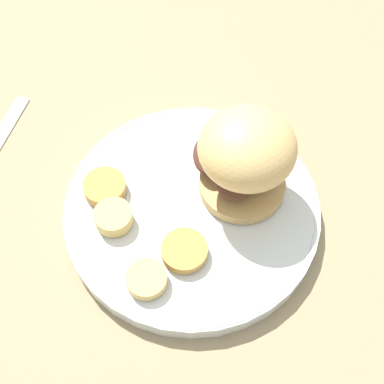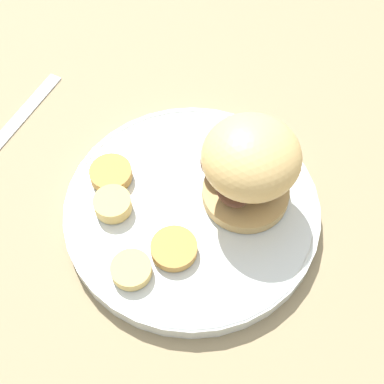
{
  "view_description": "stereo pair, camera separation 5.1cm",
  "coord_description": "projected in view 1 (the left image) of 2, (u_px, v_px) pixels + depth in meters",
  "views": [
    {
      "loc": [
        -0.22,
        -0.15,
        0.48
      ],
      "look_at": [
        0.0,
        0.0,
        0.05
      ],
      "focal_mm": 50.0,
      "sensor_mm": 36.0,
      "label": 1
    },
    {
      "loc": [
        -0.19,
        -0.19,
        0.48
      ],
      "look_at": [
        0.0,
        0.0,
        0.05
      ],
      "focal_mm": 50.0,
      "sensor_mm": 36.0,
      "label": 2
    }
  ],
  "objects": [
    {
      "name": "ground_plane",
      "position": [
        192.0,
        215.0,
        0.55
      ],
      "size": [
        4.0,
        4.0,
        0.0
      ],
      "primitive_type": "plane",
      "color": "#937F5B"
    },
    {
      "name": "potato_round_2",
      "position": [
        184.0,
        251.0,
        0.5
      ],
      "size": [
        0.04,
        0.04,
        0.01
      ],
      "primitive_type": "cylinder",
      "color": "#BC8942",
      "rests_on": "dinner_plate"
    },
    {
      "name": "potato_round_3",
      "position": [
        147.0,
        279.0,
        0.48
      ],
      "size": [
        0.04,
        0.04,
        0.01
      ],
      "primitive_type": "cylinder",
      "color": "#DBB766",
      "rests_on": "dinner_plate"
    },
    {
      "name": "potato_round_1",
      "position": [
        114.0,
        217.0,
        0.52
      ],
      "size": [
        0.04,
        0.04,
        0.02
      ],
      "primitive_type": "cylinder",
      "color": "#DBB766",
      "rests_on": "dinner_plate"
    },
    {
      "name": "dinner_plate",
      "position": [
        192.0,
        210.0,
        0.54
      ],
      "size": [
        0.26,
        0.26,
        0.02
      ],
      "color": "silver",
      "rests_on": "ground_plane"
    },
    {
      "name": "potato_round_0",
      "position": [
        105.0,
        187.0,
        0.54
      ],
      "size": [
        0.04,
        0.04,
        0.01
      ],
      "primitive_type": "cylinder",
      "color": "#BC8942",
      "rests_on": "dinner_plate"
    },
    {
      "name": "sandwich",
      "position": [
        245.0,
        156.0,
        0.5
      ],
      "size": [
        0.09,
        0.11,
        0.1
      ],
      "color": "tan",
      "rests_on": "dinner_plate"
    }
  ]
}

